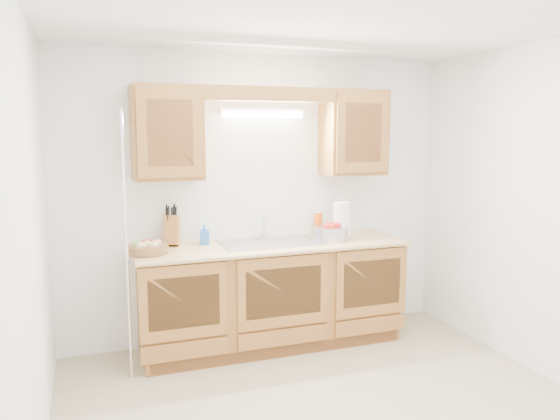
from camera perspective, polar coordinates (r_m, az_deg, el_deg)
name	(u,v)px	position (r m, az deg, el deg)	size (l,w,h in m)	color
room	(332,225)	(3.47, 5.45, -1.56)	(3.52, 3.50, 2.50)	tan
base_cabinets	(271,295)	(4.75, -0.92, -8.91)	(2.20, 0.60, 0.86)	#A56E30
countertop	(272,246)	(4.62, -0.88, -3.74)	(2.30, 0.63, 0.04)	tan
upper_cabinet_left	(167,133)	(4.47, -11.75, 7.89)	(0.55, 0.33, 0.75)	#A56E30
upper_cabinet_right	(353,133)	(4.99, 7.68, 8.00)	(0.55, 0.33, 0.75)	#A56E30
valance	(271,94)	(4.54, -0.93, 12.04)	(2.20, 0.05, 0.12)	#A56E30
fluorescent_fixture	(263,113)	(4.74, -1.83, 10.14)	(0.76, 0.08, 0.08)	white
sink	(271,251)	(4.65, -0.96, -4.32)	(0.84, 0.46, 0.36)	#9E9EA3
wire_shelf_pole	(127,248)	(4.12, -15.74, -3.81)	(0.03, 0.03, 2.00)	silver
outlet_plate	(356,204)	(5.23, 7.92, 0.58)	(0.08, 0.01, 0.12)	white
fruit_basket	(147,248)	(4.36, -13.68, -3.84)	(0.42, 0.42, 0.10)	olive
knife_block	(172,230)	(4.62, -11.22, -2.07)	(0.18, 0.23, 0.35)	#A56E30
orange_canister	(318,223)	(5.02, 4.02, -1.32)	(0.08, 0.08, 0.21)	#F5570D
soap_bottle	(205,234)	(4.61, -7.89, -2.50)	(0.08, 0.08, 0.17)	blue
sponge	(318,233)	(5.04, 4.00, -2.43)	(0.11, 0.08, 0.02)	#CC333F
paper_towel	(342,220)	(4.85, 6.48, -1.07)	(0.18, 0.18, 0.38)	silver
apple_bowl	(331,232)	(4.79, 5.36, -2.31)	(0.32, 0.32, 0.15)	silver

